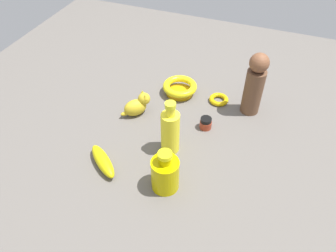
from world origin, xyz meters
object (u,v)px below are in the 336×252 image
object	(u,v)px
bottle_short	(165,173)
bangle	(219,99)
bowl	(180,87)
person_figure_adult	(255,84)
banana	(103,161)
bottle_tall	(170,131)
nail_polish_jar	(206,123)
cat_figurine	(137,105)

from	to	relation	value
bottle_short	bangle	bearing A→B (deg)	-6.18
bowl	person_figure_adult	bearing A→B (deg)	-91.11
person_figure_adult	banana	xyz separation A→B (m)	(-0.46, 0.40, -0.11)
bottle_tall	person_figure_adult	bearing A→B (deg)	-35.70
nail_polish_jar	bangle	bearing A→B (deg)	-2.39
bottle_tall	bangle	distance (m)	0.34
bottle_tall	cat_figurine	bearing A→B (deg)	54.69
bottle_short	bowl	distance (m)	0.48
cat_figurine	bottle_short	bearing A→B (deg)	-141.55
nail_polish_jar	person_figure_adult	xyz separation A→B (m)	(0.16, -0.14, 0.11)
nail_polish_jar	bottle_tall	distance (m)	0.18
banana	cat_figurine	xyz separation A→B (m)	(0.28, 0.00, 0.02)
nail_polish_jar	bangle	xyz separation A→B (m)	(0.17, -0.01, -0.01)
bottle_short	bottle_tall	bearing A→B (deg)	15.16
banana	bangle	size ratio (longest dim) A/B	2.00
person_figure_adult	banana	bearing A→B (deg)	138.81
person_figure_adult	nail_polish_jar	bearing A→B (deg)	139.65
nail_polish_jar	banana	distance (m)	0.40
nail_polish_jar	person_figure_adult	size ratio (longest dim) A/B	0.18
banana	cat_figurine	bearing A→B (deg)	-50.90
bangle	bottle_tall	bearing A→B (deg)	163.69
bottle_short	bangle	size ratio (longest dim) A/B	1.92
bottle_short	bottle_tall	size ratio (longest dim) A/B	0.74
bottle_short	cat_figurine	distance (m)	0.37
bowl	bangle	xyz separation A→B (m)	(0.01, -0.17, -0.02)
nail_polish_jar	bottle_short	xyz separation A→B (m)	(-0.30, 0.04, 0.04)
person_figure_adult	bottle_tall	world-z (taller)	person_figure_adult
bowl	cat_figurine	bearing A→B (deg)	148.71
bowl	bangle	world-z (taller)	bowl
person_figure_adult	cat_figurine	world-z (taller)	person_figure_adult
nail_polish_jar	banana	bearing A→B (deg)	138.37
person_figure_adult	banana	size ratio (longest dim) A/B	1.61
bottle_tall	cat_figurine	xyz separation A→B (m)	(0.13, 0.19, -0.05)
nail_polish_jar	cat_figurine	distance (m)	0.27
nail_polish_jar	cat_figurine	xyz separation A→B (m)	(-0.02, 0.27, 0.02)
banana	bangle	distance (m)	0.55
bottle_tall	bowl	world-z (taller)	bottle_tall
banana	bottle_short	bearing A→B (deg)	-142.27
bottle_short	nail_polish_jar	bearing A→B (deg)	-8.28
nail_polish_jar	bowl	world-z (taller)	bowl
banana	bowl	bearing A→B (deg)	-64.56
nail_polish_jar	person_figure_adult	world-z (taller)	person_figure_adult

